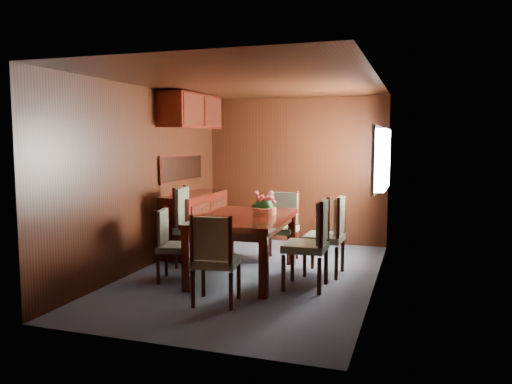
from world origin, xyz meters
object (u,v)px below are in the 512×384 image
(chair_head, at_px, (214,255))
(flower_centerpiece, at_px, (265,203))
(chair_right_near, at_px, (312,239))
(dining_table, at_px, (244,224))
(chair_left_near, at_px, (170,241))
(sideboard, at_px, (196,223))

(chair_head, bearing_deg, flower_centerpiece, 75.75)
(chair_right_near, xyz_separation_m, flower_centerpiece, (-0.69, 0.39, 0.34))
(dining_table, height_order, chair_head, chair_head)
(chair_right_near, xyz_separation_m, chair_head, (-0.84, -0.90, -0.05))
(chair_left_near, xyz_separation_m, chair_head, (0.87, -0.68, 0.04))
(sideboard, distance_m, dining_table, 1.60)
(chair_right_near, bearing_deg, chair_left_near, 96.83)
(sideboard, relative_size, chair_right_near, 1.34)
(chair_left_near, distance_m, chair_right_near, 1.72)
(dining_table, height_order, chair_left_near, chair_left_near)
(sideboard, xyz_separation_m, chair_head, (1.24, -2.19, 0.08))
(sideboard, bearing_deg, chair_right_near, -31.94)
(chair_head, bearing_deg, chair_left_near, 133.80)
(chair_head, bearing_deg, dining_table, 85.57)
(chair_right_near, relative_size, flower_centerpiece, 3.31)
(sideboard, height_order, flower_centerpiece, flower_centerpiece)
(chair_head, bearing_deg, sideboard, 111.50)
(dining_table, xyz_separation_m, chair_right_near, (0.91, -0.22, -0.08))
(sideboard, height_order, dining_table, sideboard)
(sideboard, distance_m, chair_head, 2.52)
(sideboard, height_order, chair_right_near, chair_right_near)
(sideboard, bearing_deg, dining_table, -42.48)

